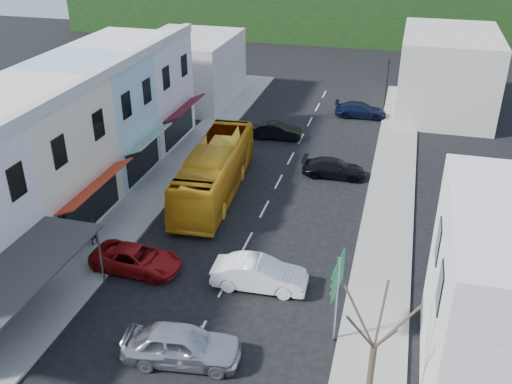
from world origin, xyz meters
name	(u,v)px	position (x,y,z in m)	size (l,w,h in m)	color
ground	(225,284)	(0.00, 0.00, 0.00)	(120.00, 120.00, 0.00)	black
sidewalk_left	(165,180)	(-7.50, 10.00, 0.07)	(3.00, 52.00, 0.15)	gray
sidewalk_right	(389,208)	(7.50, 10.00, 0.07)	(3.00, 52.00, 0.15)	gray
shopfront_row	(49,148)	(-12.49, 5.00, 4.00)	(8.25, 30.00, 8.00)	beige
distant_block_left	(190,69)	(-12.00, 27.00, 3.00)	(8.00, 10.00, 6.00)	#B7B2A8
distant_block_right	(447,73)	(11.00, 30.00, 3.50)	(8.00, 12.00, 7.00)	#B7B2A8
bus	(215,172)	(-3.61, 9.23, 1.55)	(2.50, 11.60, 3.10)	gold
car_silver	(182,347)	(-0.10, -5.49, 0.70)	(1.80, 4.40, 1.40)	#B9B9BE
car_white	(259,275)	(1.72, 0.21, 0.70)	(1.80, 4.40, 1.40)	white
car_red	(136,258)	(-4.81, 0.02, 0.70)	(1.90, 4.60, 1.40)	maroon
car_black_near	(334,167)	(3.49, 13.76, 0.70)	(1.84, 4.50, 1.40)	black
car_black_far	(277,130)	(-1.93, 19.59, 0.70)	(1.80, 4.40, 1.40)	black
car_navy_far	(361,109)	(4.07, 26.36, 0.70)	(1.84, 4.50, 1.40)	black
pedestrian_left	(93,230)	(-8.05, 1.51, 1.00)	(0.60, 0.40, 1.70)	black
direction_sign	(336,301)	(5.80, -2.69, 2.17)	(0.44, 1.96, 4.34)	#065129
street_tree	(374,348)	(7.57, -6.33, 3.25)	(2.25, 2.25, 6.51)	#342A1E
traffic_signal	(387,83)	(5.97, 29.86, 2.24)	(0.70, 0.99, 4.47)	black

